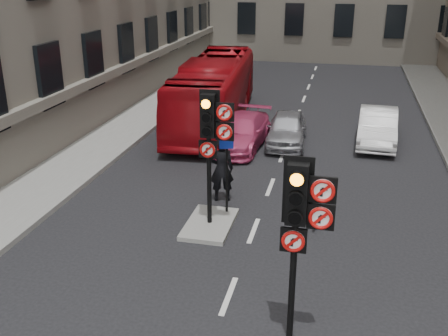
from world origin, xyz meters
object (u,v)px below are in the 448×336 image
at_px(signal_far, 212,130).
at_px(car_white, 378,127).
at_px(bus_red, 214,91).
at_px(car_silver, 287,128).
at_px(motorcyclist, 222,169).
at_px(signal_near, 301,214).
at_px(info_sign, 227,165).
at_px(motorcycle, 317,204).
at_px(car_pink, 241,132).

relative_size(signal_far, car_white, 0.88).
xyz_separation_m(signal_far, bus_red, (-2.37, 9.60, -1.27)).
bearing_deg(bus_red, signal_far, -80.77).
bearing_deg(car_silver, motorcyclist, -105.04).
bearing_deg(signal_near, info_sign, 116.73).
bearing_deg(signal_far, motorcycle, 20.71).
bearing_deg(info_sign, car_white, 43.68).
bearing_deg(signal_near, bus_red, 110.09).
bearing_deg(car_white, bus_red, 172.21).
distance_m(motorcyclist, info_sign, 1.19).
xyz_separation_m(car_silver, bus_red, (-3.46, 2.16, 0.81)).
xyz_separation_m(signal_near, motorcyclist, (-2.76, 5.72, -1.60)).
distance_m(car_white, car_pink, 5.35).
relative_size(car_white, info_sign, 1.88).
distance_m(signal_far, motorcyclist, 2.44).
bearing_deg(signal_far, bus_red, 103.89).
distance_m(bus_red, motorcyclist, 8.19).
height_order(car_silver, car_white, car_white).
distance_m(signal_near, car_pink, 11.27).
bearing_deg(car_silver, info_sign, -100.12).
bearing_deg(signal_far, info_sign, 73.85).
height_order(signal_near, motorcycle, signal_near).
bearing_deg(motorcyclist, car_pink, -103.53).
relative_size(car_white, car_pink, 0.98).
height_order(car_white, motorcyclist, motorcyclist).
height_order(car_white, info_sign, info_sign).
height_order(car_pink, motorcyclist, motorcyclist).
xyz_separation_m(car_white, car_pink, (-5.08, -1.68, -0.07)).
height_order(signal_near, car_white, signal_near).
bearing_deg(motorcycle, info_sign, -174.57).
bearing_deg(bus_red, signal_near, -74.57).
xyz_separation_m(car_white, bus_red, (-6.90, 1.28, 0.76)).
bearing_deg(car_white, signal_far, -115.77).
xyz_separation_m(signal_far, motorcycle, (2.66, 1.01, -2.20)).
bearing_deg(car_silver, signal_near, -85.16).
xyz_separation_m(signal_far, info_sign, (0.21, 0.74, -1.18)).
bearing_deg(car_white, motorcycle, -101.50).
relative_size(signal_near, motorcycle, 2.15).
bearing_deg(signal_far, signal_near, -56.98).
xyz_separation_m(signal_near, signal_far, (-2.60, 4.00, 0.12)).
relative_size(bus_red, motorcyclist, 5.24).
height_order(signal_near, motorcyclist, signal_near).
distance_m(signal_far, motorcycle, 3.60).
distance_m(car_white, motorcycle, 7.55).
bearing_deg(car_pink, car_silver, 30.06).
height_order(motorcycle, info_sign, info_sign).
distance_m(signal_far, car_pink, 6.98).
bearing_deg(motorcyclist, car_silver, -120.47).
bearing_deg(signal_near, signal_far, 123.02).
xyz_separation_m(signal_far, car_silver, (1.09, 7.44, -2.08)).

